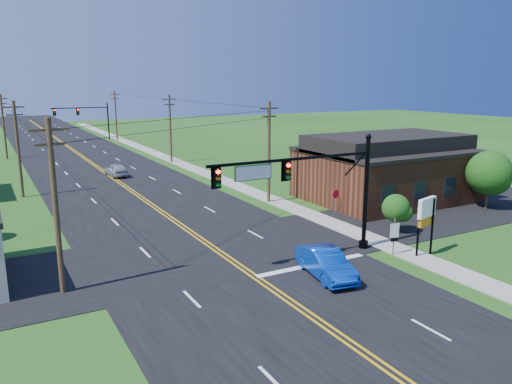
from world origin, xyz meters
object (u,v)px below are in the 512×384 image
blue_car (326,264)px  route_sign (394,234)px  signal_mast_main (309,184)px  stop_sign (336,197)px  signal_mast_far (84,116)px

blue_car → route_sign: (5.84, 0.79, 0.62)m
signal_mast_main → blue_car: bearing=-103.9°
blue_car → stop_sign: stop_sign is taller
blue_car → route_sign: bearing=17.2°
signal_mast_main → blue_car: 4.90m
blue_car → signal_mast_far: bearing=98.9°
signal_mast_far → route_sign: signal_mast_far is taller
stop_sign → blue_car: bearing=-139.6°
signal_mast_main → signal_mast_far: size_ratio=1.03×
signal_mast_main → route_sign: signal_mast_main is taller
signal_mast_main → route_sign: bearing=-21.4°
blue_car → signal_mast_main: bearing=85.6°
signal_mast_far → blue_car: size_ratio=2.29×
signal_mast_main → route_sign: 6.46m
stop_sign → route_sign: bearing=-116.5°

